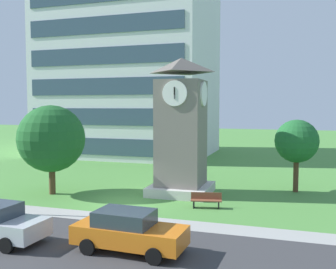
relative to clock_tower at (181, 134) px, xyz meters
name	(u,v)px	position (x,y,z in m)	size (l,w,h in m)	color
ground_plane	(126,203)	(-2.51, -3.57, -4.04)	(160.00, 160.00, 0.00)	#4C893D
street_asphalt	(54,245)	(-2.51, -11.06, -4.03)	(120.00, 7.20, 0.01)	#38383A
kerb_strip	(102,217)	(-2.51, -6.66, -4.03)	(120.00, 1.60, 0.01)	#9E9E99
office_building	(131,37)	(-11.94, 19.56, 10.36)	(19.25, 15.19, 28.80)	silver
clock_tower	(181,134)	(0.00, 0.00, 0.00)	(3.97, 3.97, 9.13)	slate
park_bench	(206,200)	(2.41, -3.12, -3.57)	(1.86, 0.83, 0.88)	brown
tree_by_building	(297,141)	(7.42, 2.95, -0.53)	(2.97, 2.97, 5.01)	#513823
tree_streetside	(51,139)	(-8.26, -2.77, -0.28)	(4.48, 4.48, 6.00)	#513823
parked_car_orange	(128,231)	(0.82, -10.75, -3.17)	(4.67, 2.15, 1.69)	orange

